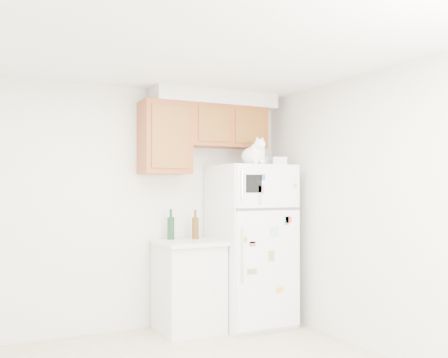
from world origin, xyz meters
TOP-DOWN VIEW (x-y plane):
  - room_shell at (0.12, 0.24)m, footprint 3.84×4.04m
  - refrigerator at (1.40, 1.61)m, footprint 0.76×0.78m
  - base_counter at (0.71, 1.68)m, footprint 0.64×0.64m
  - cat at (1.37, 1.46)m, footprint 0.28×0.41m
  - storage_box_back at (1.57, 1.71)m, footprint 0.20×0.16m
  - storage_box_front at (1.67, 1.48)m, footprint 0.18×0.15m
  - bottle_green at (0.58, 1.86)m, footprint 0.07×0.07m
  - bottle_amber at (0.83, 1.80)m, footprint 0.07×0.07m

SIDE VIEW (x-z plane):
  - base_counter at x=0.71m, z-range 0.00..0.92m
  - refrigerator at x=1.40m, z-range 0.00..1.70m
  - bottle_amber at x=0.83m, z-range 0.92..1.23m
  - bottle_green at x=0.58m, z-range 0.92..1.24m
  - room_shell at x=0.12m, z-range 0.41..2.93m
  - storage_box_front at x=1.67m, z-range 1.70..1.79m
  - storage_box_back at x=1.57m, z-range 1.70..1.80m
  - cat at x=1.37m, z-range 1.66..1.95m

